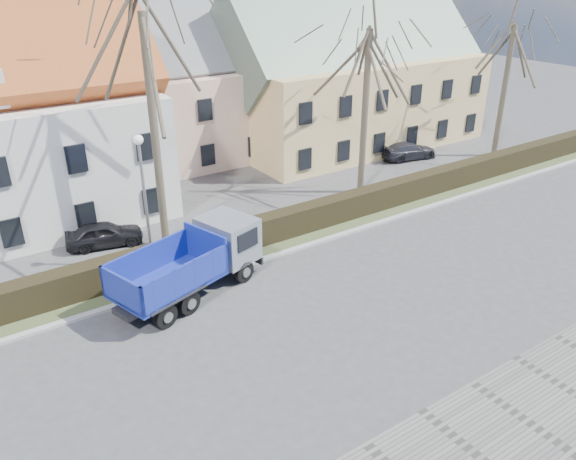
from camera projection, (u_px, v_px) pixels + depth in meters
ground at (305, 316)px, 21.21m from camera, size 120.00×120.00×0.00m
curb_far at (244, 265)px, 24.63m from camera, size 80.00×0.30×0.12m
grass_strip at (227, 251)px, 25.83m from camera, size 80.00×3.00×0.10m
hedge at (228, 241)px, 25.41m from camera, size 60.00×0.90×1.30m
building_pink at (177, 99)px, 36.43m from camera, size 10.80×8.80×8.00m
building_yellow at (350, 82)px, 40.10m from camera, size 18.80×10.80×8.50m
tree_1 at (152, 112)px, 23.81m from camera, size 9.20×9.20×12.65m
tree_2 at (366, 97)px, 30.19m from camera, size 8.00×8.00×11.00m
tree_3 at (506, 78)px, 36.34m from camera, size 7.60×7.60×10.45m
dump_truck at (185, 267)px, 21.93m from camera, size 7.06×4.30×2.65m
streetlight at (146, 202)px, 23.51m from camera, size 0.47×0.47×5.98m
cart_frame at (115, 304)px, 21.37m from camera, size 0.76×0.47×0.66m
parked_car_a at (104, 234)px, 26.22m from camera, size 3.71×2.15×1.19m
parked_car_b at (409, 151)px, 37.73m from camera, size 4.11×2.31×1.12m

